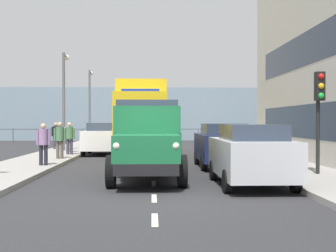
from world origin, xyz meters
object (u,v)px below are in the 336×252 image
(car_navy_kerbside_1, at_px, (222,145))
(traffic_light_near, at_px, (319,100))
(pedestrian_couple_a, at_px, (70,136))
(pedestrian_strolling, at_px, (69,135))
(lamp_post_far, at_px, (90,99))
(pedestrian_by_lamp, at_px, (56,134))
(car_white_oppositeside_0, at_px, (103,138))
(truck_vintage_green, at_px, (147,142))
(pedestrian_with_bag, at_px, (60,137))
(lamp_post_promenade, at_px, (64,91))
(pedestrian_couple_b, at_px, (43,141))
(car_silver_kerbside_near, at_px, (251,154))
(lorry_cargo_yellow, at_px, (142,116))

(car_navy_kerbside_1, bearing_deg, traffic_light_near, 125.05)
(pedestrian_couple_a, height_order, pedestrian_strolling, pedestrian_strolling)
(lamp_post_far, bearing_deg, pedestrian_by_lamp, 85.58)
(car_white_oppositeside_0, distance_m, pedestrian_couple_a, 2.41)
(truck_vintage_green, relative_size, pedestrian_with_bag, 3.47)
(pedestrian_strolling, height_order, lamp_post_promenade, lamp_post_promenade)
(car_navy_kerbside_1, xyz_separation_m, lamp_post_far, (7.77, -19.09, 2.75))
(pedestrian_couple_b, height_order, pedestrian_by_lamp, same)
(car_silver_kerbside_near, height_order, traffic_light_near, traffic_light_near)
(car_silver_kerbside_near, relative_size, pedestrian_couple_a, 2.55)
(car_navy_kerbside_1, distance_m, car_white_oppositeside_0, 8.87)
(car_white_oppositeside_0, height_order, lamp_post_promenade, lamp_post_promenade)
(pedestrian_with_bag, bearing_deg, lamp_post_promenade, -80.96)
(pedestrian_couple_b, bearing_deg, car_navy_kerbside_1, -176.61)
(pedestrian_couple_b, distance_m, lamp_post_far, 19.68)
(pedestrian_couple_a, bearing_deg, car_white_oppositeside_0, -127.61)
(lorry_cargo_yellow, bearing_deg, lamp_post_far, -70.85)
(pedestrian_couple_a, relative_size, traffic_light_near, 0.50)
(car_silver_kerbside_near, bearing_deg, lorry_cargo_yellow, -73.63)
(pedestrian_couple_a, bearing_deg, lamp_post_far, -86.26)
(pedestrian_couple_a, distance_m, pedestrian_by_lamp, 4.79)
(car_navy_kerbside_1, distance_m, traffic_light_near, 4.61)
(pedestrian_couple_a, xyz_separation_m, lamp_post_far, (0.91, -13.96, 2.56))
(pedestrian_by_lamp, height_order, traffic_light_near, traffic_light_near)
(car_white_oppositeside_0, height_order, pedestrian_couple_a, pedestrian_couple_a)
(lorry_cargo_yellow, bearing_deg, pedestrian_by_lamp, -33.77)
(pedestrian_couple_b, bearing_deg, lamp_post_promenade, -83.97)
(truck_vintage_green, distance_m, lorry_cargo_yellow, 10.15)
(car_silver_kerbside_near, xyz_separation_m, lamp_post_promenade, (7.77, -13.50, 2.64))
(pedestrian_strolling, bearing_deg, pedestrian_by_lamp, -65.18)
(car_navy_kerbside_1, distance_m, pedestrian_strolling, 9.89)
(pedestrian_couple_a, bearing_deg, lamp_post_promenade, -74.86)
(car_navy_kerbside_1, bearing_deg, car_white_oppositeside_0, -52.50)
(pedestrian_strolling, distance_m, traffic_light_near, 14.22)
(traffic_light_near, distance_m, lamp_post_far, 24.88)
(pedestrian_with_bag, bearing_deg, truck_vintage_green, 120.91)
(car_navy_kerbside_1, distance_m, pedestrian_couple_b, 6.84)
(car_white_oppositeside_0, distance_m, pedestrian_by_lamp, 4.06)
(car_navy_kerbside_1, bearing_deg, pedestrian_by_lamp, -48.59)
(car_navy_kerbside_1, bearing_deg, pedestrian_couple_a, -36.81)
(lamp_post_far, bearing_deg, pedestrian_strolling, 92.74)
(car_silver_kerbside_near, xyz_separation_m, pedestrian_with_bag, (6.84, -7.65, 0.21))
(pedestrian_couple_b, xyz_separation_m, traffic_light_near, (-9.32, 3.14, 1.40))
(truck_vintage_green, height_order, lorry_cargo_yellow, lorry_cargo_yellow)
(pedestrian_couple_a, bearing_deg, car_silver_kerbside_near, 124.07)
(pedestrian_couple_b, xyz_separation_m, pedestrian_couple_a, (0.03, -5.54, 0.01))
(truck_vintage_green, relative_size, pedestrian_strolling, 3.52)
(lamp_post_promenade, bearing_deg, truck_vintage_green, 111.40)
(car_white_oppositeside_0, relative_size, pedestrian_by_lamp, 2.52)
(pedestrian_with_bag, relative_size, pedestrian_couple_a, 1.02)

